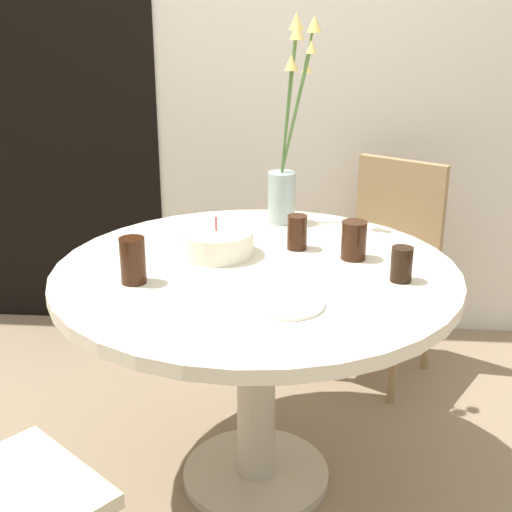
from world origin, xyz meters
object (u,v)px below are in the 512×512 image
(chair_right_flank, at_px, (386,258))
(side_plate, at_px, (286,304))
(birthday_cake, at_px, (217,243))
(drink_glass_0, at_px, (354,240))
(drink_glass_1, at_px, (133,260))
(drink_glass_2, at_px, (297,232))
(flower_vase, at_px, (287,154))
(drink_glass_3, at_px, (402,264))

(chair_right_flank, bearing_deg, side_plate, -78.89)
(birthday_cake, xyz_separation_m, drink_glass_0, (0.43, -0.00, 0.02))
(drink_glass_1, xyz_separation_m, drink_glass_2, (0.45, 0.32, -0.01))
(birthday_cake, bearing_deg, drink_glass_0, -0.33)
(flower_vase, bearing_deg, drink_glass_3, -56.46)
(side_plate, bearing_deg, drink_glass_0, 62.28)
(side_plate, xyz_separation_m, drink_glass_3, (0.32, 0.20, 0.05))
(chair_right_flank, relative_size, side_plate, 4.39)
(side_plate, xyz_separation_m, drink_glass_1, (-0.44, 0.12, 0.06))
(flower_vase, distance_m, drink_glass_3, 0.66)
(side_plate, bearing_deg, drink_glass_1, 164.10)
(birthday_cake, bearing_deg, drink_glass_2, 16.24)
(drink_glass_0, height_order, drink_glass_3, drink_glass_0)
(chair_right_flank, height_order, drink_glass_0, chair_right_flank)
(drink_glass_0, relative_size, drink_glass_1, 0.90)
(drink_glass_1, relative_size, drink_glass_2, 1.20)
(birthday_cake, relative_size, drink_glass_2, 2.10)
(birthday_cake, bearing_deg, chair_right_flank, 48.78)
(birthday_cake, distance_m, flower_vase, 0.46)
(chair_right_flank, relative_size, drink_glass_1, 6.69)
(flower_vase, bearing_deg, drink_glass_1, -124.36)
(birthday_cake, xyz_separation_m, flower_vase, (0.20, 0.35, 0.21))
(flower_vase, xyz_separation_m, drink_glass_2, (0.05, -0.28, -0.19))
(chair_right_flank, height_order, drink_glass_2, chair_right_flank)
(drink_glass_1, bearing_deg, drink_glass_3, 5.44)
(flower_vase, distance_m, drink_glass_1, 0.75)
(chair_right_flank, distance_m, flower_vase, 0.73)
(flower_vase, relative_size, drink_glass_0, 5.96)
(chair_right_flank, distance_m, drink_glass_0, 0.79)
(drink_glass_1, distance_m, drink_glass_3, 0.76)
(drink_glass_3, bearing_deg, side_plate, -148.37)
(chair_right_flank, bearing_deg, drink_glass_2, -89.42)
(drink_glass_0, bearing_deg, chair_right_flank, 75.29)
(drink_glass_2, bearing_deg, chair_right_flank, 60.02)
(chair_right_flank, height_order, flower_vase, flower_vase)
(chair_right_flank, relative_size, drink_glass_2, 8.01)
(chair_right_flank, bearing_deg, drink_glass_3, -63.16)
(side_plate, relative_size, drink_glass_3, 2.01)
(flower_vase, bearing_deg, birthday_cake, -120.01)
(drink_glass_0, distance_m, drink_glass_1, 0.67)
(drink_glass_1, bearing_deg, side_plate, -15.90)
(birthday_cake, relative_size, flower_vase, 0.33)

